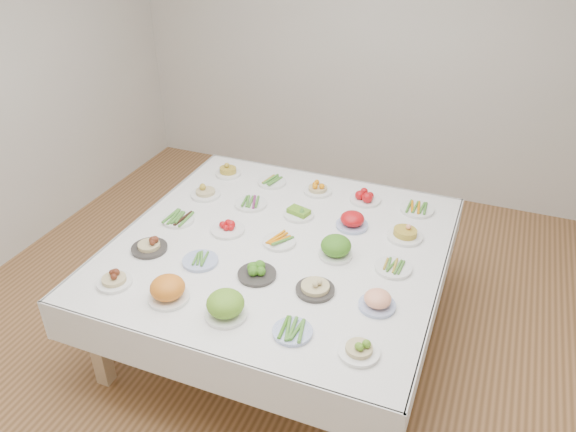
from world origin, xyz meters
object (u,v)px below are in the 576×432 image
at_px(dish_0, 114,277).
at_px(dish_24, 417,208).
at_px(display_table, 280,252).
at_px(dish_12, 279,240).

distance_m(dish_0, dish_24, 2.14).
relative_size(display_table, dish_12, 9.65).
relative_size(display_table, dish_24, 8.90).
distance_m(display_table, dish_0, 1.07).
distance_m(dish_0, dish_12, 1.06).
bearing_deg(dish_0, dish_12, 45.69).
height_order(display_table, dish_24, dish_24).
bearing_deg(dish_0, dish_24, 45.14).
bearing_deg(display_table, dish_12, 128.14).
height_order(dish_12, dish_24, dish_24).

